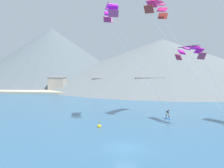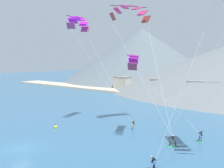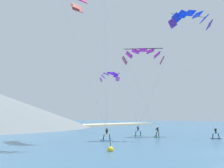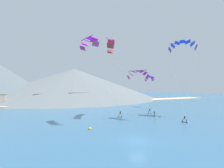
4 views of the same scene
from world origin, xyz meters
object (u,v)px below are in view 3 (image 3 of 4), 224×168
Objects in this scene: kitesurfer_near_trail at (105,137)px; parafoil_kite_distant_high_outer at (110,76)px; kitesurfer_near_lead at (217,135)px; parafoil_kite_near_lead at (191,18)px; parafoil_kite_mid_center at (143,55)px; race_marker_buoy at (111,150)px; kitesurfer_far_left at (157,134)px; kitesurfer_mid_center at (137,133)px.

kitesurfer_near_trail is 0.38× the size of parafoil_kite_distant_high_outer.
kitesurfer_near_lead is 0.09× the size of parafoil_kite_near_lead.
parafoil_kite_distant_high_outer is (4.42, 19.72, -8.07)m from parafoil_kite_near_lead.
kitesurfer_near_lead is 1.03× the size of kitesurfer_near_trail.
parafoil_kite_mid_center is 25.14m from parafoil_kite_distant_high_outer.
parafoil_kite_near_lead is 4.37× the size of parafoil_kite_distant_high_outer.
kitesurfer_near_lead is 0.16× the size of parafoil_kite_mid_center.
kitesurfer_near_lead reaches higher than race_marker_buoy.
parafoil_kite_near_lead reaches higher than parafoil_kite_distant_high_outer.
kitesurfer_near_trail is at bearing -147.70° from parafoil_kite_distant_high_outer.
kitesurfer_near_lead is 1.72× the size of race_marker_buoy.
parafoil_kite_mid_center reaches higher than kitesurfer_far_left.
parafoil_kite_mid_center reaches higher than kitesurfer_near_trail.
kitesurfer_far_left reaches higher than kitesurfer_near_trail.
kitesurfer_far_left is at bearing 102.53° from kitesurfer_near_lead.
parafoil_kite_mid_center is 10.84× the size of race_marker_buoy.
kitesurfer_near_trail is 0.98× the size of kitesurfer_far_left.
parafoil_kite_near_lead is 1.80× the size of parafoil_kite_mid_center.
parafoil_kite_distant_high_outer is at bearing 32.30° from kitesurfer_near_trail.
parafoil_kite_near_lead is at bearing -102.63° from parafoil_kite_distant_high_outer.
kitesurfer_near_lead is 12.91m from kitesurfer_mid_center.
kitesurfer_mid_center is 19.52m from parafoil_kite_distant_high_outer.
race_marker_buoy is (-10.65, -7.92, -0.34)m from kitesurfer_near_trail.
kitesurfer_near_lead is 0.39× the size of parafoil_kite_distant_high_outer.
kitesurfer_near_lead is at bearing -111.92° from parafoil_kite_distant_high_outer.
parafoil_kite_near_lead is (16.67, -6.39, 19.50)m from kitesurfer_near_trail.
kitesurfer_near_lead is 29.33m from parafoil_kite_distant_high_outer.
kitesurfer_near_trail is at bearing 126.21° from parafoil_kite_mid_center.
parafoil_kite_mid_center reaches higher than kitesurfer_near_lead.
parafoil_kite_near_lead is (7.54, -3.14, 19.48)m from kitesurfer_far_left.
kitesurfer_mid_center is (10.91, 1.19, 0.02)m from kitesurfer_near_trail.
kitesurfer_mid_center is (-0.10, 12.91, 0.04)m from kitesurfer_near_lead.
kitesurfer_near_trail is 0.15× the size of parafoil_kite_mid_center.
kitesurfer_far_left is at bearing 157.38° from parafoil_kite_near_lead.
kitesurfer_mid_center is at bearing 6.22° from kitesurfer_near_trail.
kitesurfer_mid_center is 1.69× the size of race_marker_buoy.
parafoil_kite_mid_center is at bearing -145.52° from kitesurfer_mid_center.
race_marker_buoy is (-31.74, -21.25, -11.76)m from parafoil_kite_distant_high_outer.
kitesurfer_near_trail is 9.69m from kitesurfer_far_left.
parafoil_kite_mid_center is at bearing 15.19° from race_marker_buoy.
race_marker_buoy is at bearing -164.81° from parafoil_kite_mid_center.
parafoil_kite_distant_high_outer is 4.47× the size of race_marker_buoy.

